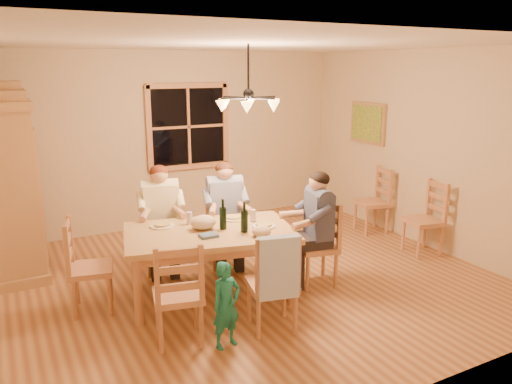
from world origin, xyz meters
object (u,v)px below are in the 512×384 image
armoire (9,187)px  chair_near_left (179,310)px  child (226,305)px  chair_spare_back (371,212)px  adult_plaid_man (225,201)px  chair_spare_front (422,232)px  wine_bottle_b (244,217)px  chair_far_right (226,242)px  chair_far_left (163,248)px  chandelier (248,103)px  chair_end_right (316,259)px  chair_end_left (92,283)px  adult_slate_man (317,214)px  adult_woman (161,206)px  wine_bottle_a (223,214)px  chair_near_right (272,299)px  dining_table (210,239)px

armoire → chair_near_left: 2.91m
child → chair_spare_back: bearing=18.1°
adult_plaid_man → chair_spare_front: adult_plaid_man is taller
wine_bottle_b → chair_far_right: bearing=77.5°
adult_plaid_man → armoire: bearing=-11.7°
chair_far_left → chair_spare_front: size_ratio=1.00×
chandelier → armoire: 3.08m
chair_near_left → chair_end_right: same height
chair_end_left → adult_slate_man: adult_slate_man is taller
chair_end_right → adult_woman: (-1.45, 1.19, 0.54)m
wine_bottle_a → chair_spare_front: size_ratio=0.33×
adult_plaid_man → wine_bottle_a: size_ratio=2.65×
chair_end_left → adult_plaid_man: adult_plaid_man is taller
adult_plaid_man → chair_spare_back: (2.51, 0.17, -0.54)m
wine_bottle_b → chair_end_left: bearing=162.2°
wine_bottle_a → child: (-0.42, -0.99, -0.52)m
child → chair_near_right: bearing=-2.1°
dining_table → chair_near_right: chair_near_right is taller
chair_end_left → adult_plaid_man: 1.87m
chair_end_right → child: chair_end_right is taller
chair_near_right → chair_end_left: same height
child → chair_spare_front: (3.30, 0.88, -0.10)m
chandelier → chair_near_left: 2.34m
chair_end_right → chair_spare_back: bearing=-44.4°
adult_woman → chair_spare_front: bearing=175.0°
chair_near_right → chair_spare_front: (2.78, 0.79, 0.00)m
adult_slate_man → chair_spare_back: bearing=-44.4°
chair_end_left → adult_slate_man: bearing=90.0°
chandelier → chair_far_right: chandelier is taller
chair_end_right → child: (-1.47, -0.74, 0.10)m
chandelier → chair_near_left: size_ratio=0.78×
chair_far_right → wine_bottle_b: wine_bottle_b is taller
chair_end_left → adult_slate_man: size_ratio=1.13×
dining_table → wine_bottle_a: size_ratio=5.97×
chair_far_left → adult_woman: size_ratio=1.13×
chair_near_right → chair_spare_front: bearing=28.5°
adult_slate_man → wine_bottle_a: bearing=89.4°
wine_bottle_a → wine_bottle_b: size_ratio=1.00×
chandelier → adult_slate_man: 1.47m
chair_far_right → chair_end_left: size_ratio=1.00×
chair_near_right → adult_slate_man: adult_slate_man is taller
chair_near_right → chair_spare_front: size_ratio=1.00×
chair_end_left → adult_woman: size_ratio=1.13×
chair_spare_back → adult_slate_man: bearing=134.6°
wine_bottle_b → chair_near_left: bearing=-151.4°
chair_end_left → chair_end_right: 2.47m
chair_near_left → adult_slate_man: 1.95m
chair_far_left → chair_near_right: size_ratio=1.00×
adult_plaid_man → chair_far_right: bearing=-0.0°
chair_far_right → wine_bottle_a: size_ratio=3.00×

